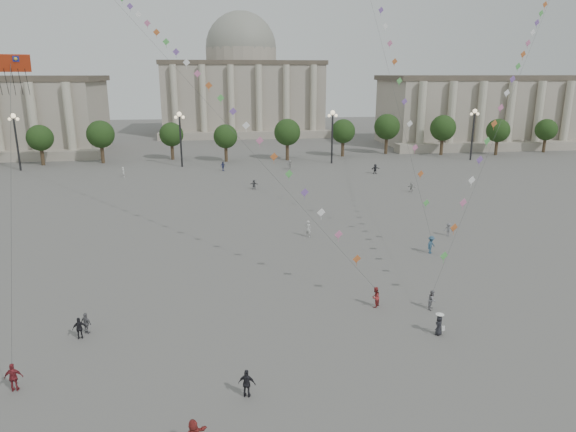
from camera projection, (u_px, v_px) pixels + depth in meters
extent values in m
plane|color=#5F5D59|center=(337.00, 336.00, 35.92)|extent=(360.00, 360.00, 0.00)
cube|color=gray|center=(536.00, 112.00, 134.12)|extent=(80.00, 22.00, 16.00)
cube|color=#4F463A|center=(540.00, 78.00, 131.81)|extent=(81.60, 22.44, 1.20)
cube|color=gray|center=(564.00, 145.00, 123.60)|extent=(84.00, 4.00, 2.00)
cube|color=gray|center=(242.00, 99.00, 157.28)|extent=(46.00, 30.00, 20.00)
cube|color=#4F463A|center=(242.00, 63.00, 154.43)|extent=(46.92, 30.60, 1.20)
cube|color=gray|center=(246.00, 135.00, 143.48)|extent=(48.30, 4.00, 2.00)
cylinder|color=gray|center=(241.00, 57.00, 153.91)|extent=(21.00, 21.00, 5.00)
sphere|color=gray|center=(241.00, 48.00, 153.24)|extent=(21.00, 21.00, 21.00)
cylinder|color=#392C1C|center=(49.00, 154.00, 104.44)|extent=(0.70, 0.70, 3.52)
sphere|color=black|center=(47.00, 136.00, 103.45)|extent=(5.12, 5.12, 5.12)
cylinder|color=#392C1C|center=(110.00, 153.00, 106.00)|extent=(0.70, 0.70, 3.52)
sphere|color=black|center=(109.00, 135.00, 105.01)|extent=(5.12, 5.12, 5.12)
cylinder|color=#392C1C|center=(170.00, 152.00, 107.55)|extent=(0.70, 0.70, 3.52)
sphere|color=black|center=(168.00, 135.00, 106.56)|extent=(5.12, 5.12, 5.12)
cylinder|color=#392C1C|center=(227.00, 151.00, 109.10)|extent=(0.70, 0.70, 3.52)
sphere|color=black|center=(227.00, 134.00, 108.11)|extent=(5.12, 5.12, 5.12)
cylinder|color=#392C1C|center=(283.00, 150.00, 110.65)|extent=(0.70, 0.70, 3.52)
sphere|color=black|center=(283.00, 133.00, 109.66)|extent=(5.12, 5.12, 5.12)
cylinder|color=#392C1C|center=(337.00, 149.00, 112.21)|extent=(0.70, 0.70, 3.52)
sphere|color=black|center=(338.00, 132.00, 111.22)|extent=(5.12, 5.12, 5.12)
cylinder|color=#392C1C|center=(390.00, 148.00, 113.76)|extent=(0.70, 0.70, 3.52)
sphere|color=black|center=(391.00, 131.00, 112.77)|extent=(5.12, 5.12, 5.12)
cylinder|color=#392C1C|center=(442.00, 147.00, 115.31)|extent=(0.70, 0.70, 3.52)
sphere|color=black|center=(443.00, 130.00, 114.32)|extent=(5.12, 5.12, 5.12)
cylinder|color=#392C1C|center=(492.00, 146.00, 116.86)|extent=(0.70, 0.70, 3.52)
sphere|color=black|center=(493.00, 130.00, 115.87)|extent=(5.12, 5.12, 5.12)
cylinder|color=#392C1C|center=(540.00, 145.00, 118.42)|extent=(0.70, 0.70, 3.52)
sphere|color=black|center=(542.00, 129.00, 117.42)|extent=(5.12, 5.12, 5.12)
cylinder|color=#262628|center=(17.00, 144.00, 95.55)|extent=(0.36, 0.36, 10.00)
sphere|color=#FFE5B2|center=(13.00, 116.00, 94.15)|extent=(0.90, 0.90, 0.90)
sphere|color=#FFE5B2|center=(10.00, 119.00, 94.22)|extent=(0.60, 0.60, 0.60)
sphere|color=#FFE5B2|center=(18.00, 119.00, 94.40)|extent=(0.60, 0.60, 0.60)
cylinder|color=#262628|center=(181.00, 141.00, 99.43)|extent=(0.36, 0.36, 10.00)
sphere|color=#FFE5B2|center=(179.00, 114.00, 98.03)|extent=(0.90, 0.90, 0.90)
sphere|color=#FFE5B2|center=(176.00, 117.00, 98.10)|extent=(0.60, 0.60, 0.60)
sphere|color=#FFE5B2|center=(183.00, 117.00, 98.28)|extent=(0.60, 0.60, 0.60)
cylinder|color=#262628|center=(332.00, 139.00, 103.31)|extent=(0.36, 0.36, 10.00)
sphere|color=#FFE5B2|center=(333.00, 112.00, 101.91)|extent=(0.90, 0.90, 0.90)
sphere|color=#FFE5B2|center=(329.00, 116.00, 101.98)|extent=(0.60, 0.60, 0.60)
sphere|color=#FFE5B2|center=(336.00, 116.00, 102.16)|extent=(0.60, 0.60, 0.60)
cylinder|color=#262628|center=(473.00, 136.00, 107.19)|extent=(0.36, 0.36, 10.00)
sphere|color=#FFE5B2|center=(475.00, 111.00, 105.79)|extent=(0.90, 0.90, 0.90)
sphere|color=#FFE5B2|center=(471.00, 114.00, 105.86)|extent=(0.60, 0.60, 0.60)
sphere|color=#FFE5B2|center=(478.00, 114.00, 106.04)|extent=(0.60, 0.60, 0.60)
imported|color=navy|center=(223.00, 166.00, 96.34)|extent=(1.10, 0.93, 1.77)
imported|color=#AFAEAA|center=(290.00, 165.00, 97.81)|extent=(1.39, 1.76, 1.86)
imported|color=slate|center=(448.00, 229.00, 57.88)|extent=(1.14, 0.92, 1.53)
imported|color=#B9B9B5|center=(412.00, 187.00, 79.20)|extent=(1.42, 1.14, 1.51)
imported|color=black|center=(375.00, 169.00, 93.65)|extent=(1.72, 0.87, 1.77)
imported|color=silver|center=(123.00, 172.00, 90.67)|extent=(0.69, 0.77, 1.76)
imported|color=#5A5A5E|center=(254.00, 185.00, 81.14)|extent=(1.48, 0.81, 1.52)
imported|color=#B6B6B2|center=(308.00, 229.00, 57.51)|extent=(0.81, 0.81, 1.91)
imported|color=maroon|center=(14.00, 377.00, 29.57)|extent=(1.05, 0.49, 1.75)
imported|color=black|center=(247.00, 384.00, 29.03)|extent=(1.07, 0.70, 1.70)
imported|color=#5E5D62|center=(86.00, 323.00, 36.17)|extent=(0.97, 0.81, 1.55)
imported|color=black|center=(80.00, 328.00, 35.44)|extent=(0.99, 0.62, 1.57)
imported|color=maroon|center=(375.00, 297.00, 40.27)|extent=(1.00, 1.01, 1.65)
imported|color=#2E4E69|center=(431.00, 245.00, 52.23)|extent=(1.36, 1.28, 1.85)
imported|color=slate|center=(432.00, 300.00, 39.91)|extent=(0.92, 0.96, 1.57)
imported|color=black|center=(439.00, 325.00, 35.98)|extent=(0.84, 0.83, 1.47)
cone|color=white|center=(440.00, 314.00, 35.74)|extent=(0.52, 0.52, 0.14)
cylinder|color=white|center=(440.00, 314.00, 35.76)|extent=(0.60, 0.60, 0.02)
cube|color=white|center=(443.00, 328.00, 35.92)|extent=(0.22, 0.10, 0.35)
cube|color=red|center=(11.00, 63.00, 30.75)|extent=(2.24, 1.24, 1.02)
cube|color=#198C23|center=(3.00, 59.00, 30.60)|extent=(0.39, 0.30, 0.34)
cube|color=#1E2DA7|center=(16.00, 59.00, 30.69)|extent=(0.39, 0.30, 0.34)
sphere|color=gold|center=(3.00, 59.00, 30.56)|extent=(0.20, 0.20, 0.20)
sphere|color=gold|center=(16.00, 59.00, 30.66)|extent=(0.20, 0.20, 0.20)
cylinder|color=#3F3F3F|center=(11.00, 211.00, 30.07)|extent=(0.02, 0.02, 17.88)
cylinder|color=#3F3F3F|center=(177.00, 69.00, 55.94)|extent=(0.02, 0.02, 65.89)
cube|color=#C9662F|center=(357.00, 259.00, 41.01)|extent=(0.76, 0.25, 0.76)
cube|color=pink|center=(339.00, 234.00, 42.04)|extent=(0.76, 0.25, 0.76)
cube|color=white|center=(321.00, 212.00, 43.10)|extent=(0.76, 0.25, 0.76)
cube|color=#8058B0|center=(305.00, 192.00, 44.18)|extent=(0.76, 0.25, 0.76)
cube|color=#57BC57|center=(289.00, 174.00, 45.28)|extent=(0.76, 0.25, 0.76)
cube|color=#C9662F|center=(274.00, 157.00, 46.38)|extent=(0.76, 0.25, 0.76)
cube|color=pink|center=(260.00, 140.00, 47.50)|extent=(0.76, 0.25, 0.76)
cube|color=white|center=(246.00, 125.00, 48.62)|extent=(0.76, 0.25, 0.76)
cube|color=#8058B0|center=(233.00, 111.00, 49.75)|extent=(0.76, 0.25, 0.76)
cube|color=#57BC57|center=(221.00, 98.00, 50.88)|extent=(0.76, 0.25, 0.76)
cube|color=#C9662F|center=(209.00, 85.00, 52.02)|extent=(0.76, 0.25, 0.76)
cube|color=pink|center=(197.00, 74.00, 53.16)|extent=(0.76, 0.25, 0.76)
cube|color=white|center=(186.00, 62.00, 54.30)|extent=(0.76, 0.25, 0.76)
cube|color=#8058B0|center=(176.00, 52.00, 55.45)|extent=(0.76, 0.25, 0.76)
cube|color=#57BC57|center=(166.00, 42.00, 56.61)|extent=(0.76, 0.25, 0.76)
cube|color=#C9662F|center=(156.00, 32.00, 57.76)|extent=(0.76, 0.25, 0.76)
cube|color=pink|center=(147.00, 23.00, 58.92)|extent=(0.76, 0.25, 0.76)
cube|color=white|center=(138.00, 14.00, 60.08)|extent=(0.76, 0.25, 0.76)
cube|color=#8058B0|center=(130.00, 6.00, 61.24)|extent=(0.76, 0.25, 0.76)
cube|color=#57BC57|center=(426.00, 203.00, 52.95)|extent=(0.76, 0.25, 0.76)
cube|color=#C9662F|center=(421.00, 174.00, 54.01)|extent=(0.76, 0.25, 0.76)
cube|color=pink|center=(415.00, 148.00, 55.11)|extent=(0.76, 0.25, 0.76)
cube|color=white|center=(410.00, 124.00, 56.26)|extent=(0.76, 0.25, 0.76)
cube|color=#8058B0|center=(405.00, 102.00, 57.42)|extent=(0.76, 0.25, 0.76)
cube|color=#57BC57|center=(399.00, 81.00, 58.60)|extent=(0.76, 0.25, 0.76)
cube|color=#C9662F|center=(395.00, 61.00, 59.80)|extent=(0.76, 0.25, 0.76)
cube|color=pink|center=(390.00, 43.00, 61.01)|extent=(0.76, 0.25, 0.76)
cube|color=white|center=(385.00, 26.00, 62.24)|extent=(0.76, 0.25, 0.76)
cube|color=#8058B0|center=(381.00, 10.00, 63.47)|extent=(0.76, 0.25, 0.76)
cylinder|color=#3F3F3F|center=(521.00, 71.00, 57.43)|extent=(0.02, 0.02, 64.01)
cube|color=#57BC57|center=(444.00, 256.00, 40.97)|extent=(0.76, 0.25, 0.76)
cube|color=#C9662F|center=(454.00, 228.00, 42.34)|extent=(0.76, 0.25, 0.76)
cube|color=pink|center=(463.00, 203.00, 43.74)|extent=(0.76, 0.25, 0.76)
cube|color=white|center=(472.00, 180.00, 45.17)|extent=(0.76, 0.25, 0.76)
cube|color=#8058B0|center=(480.00, 160.00, 46.61)|extent=(0.76, 0.25, 0.76)
cube|color=#57BC57|center=(487.00, 141.00, 48.06)|extent=(0.76, 0.25, 0.76)
cube|color=#C9662F|center=(494.00, 124.00, 49.53)|extent=(0.76, 0.25, 0.76)
cube|color=pink|center=(501.00, 108.00, 51.00)|extent=(0.76, 0.25, 0.76)
cube|color=white|center=(507.00, 93.00, 52.48)|extent=(0.76, 0.25, 0.76)
cube|color=#8058B0|center=(513.00, 79.00, 53.96)|extent=(0.76, 0.25, 0.76)
cube|color=#57BC57|center=(518.00, 66.00, 55.45)|extent=(0.76, 0.25, 0.76)
cube|color=#C9662F|center=(523.00, 54.00, 56.95)|extent=(0.76, 0.25, 0.76)
cube|color=pink|center=(528.00, 43.00, 58.45)|extent=(0.76, 0.25, 0.76)
cube|color=white|center=(533.00, 32.00, 59.95)|extent=(0.76, 0.25, 0.76)
cube|color=#8058B0|center=(537.00, 22.00, 61.46)|extent=(0.76, 0.25, 0.76)
cube|color=#57BC57|center=(541.00, 13.00, 62.97)|extent=(0.76, 0.25, 0.76)
cube|color=#C9662F|center=(545.00, 4.00, 64.48)|extent=(0.76, 0.25, 0.76)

